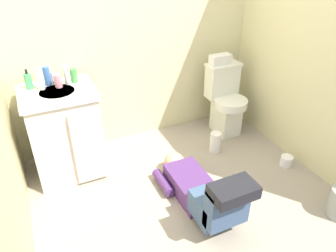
# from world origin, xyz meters

# --- Properties ---
(ground_plane) EXTENTS (2.94, 3.08, 0.04)m
(ground_plane) POSITION_xyz_m (0.00, 0.00, -0.02)
(ground_plane) COLOR gray
(wall_back) EXTENTS (2.60, 0.08, 2.40)m
(wall_back) POSITION_xyz_m (0.00, 1.08, 1.20)
(wall_back) COLOR beige
(wall_back) RESTS_ON ground_plane
(wall_right) EXTENTS (0.08, 2.08, 2.40)m
(wall_right) POSITION_xyz_m (1.26, 0.00, 1.20)
(wall_right) COLOR beige
(wall_right) RESTS_ON ground_plane
(toilet) EXTENTS (0.36, 0.46, 0.75)m
(toilet) POSITION_xyz_m (0.87, 0.73, 0.37)
(toilet) COLOR silver
(toilet) RESTS_ON ground_plane
(vanity_cabinet) EXTENTS (0.60, 0.53, 0.82)m
(vanity_cabinet) POSITION_xyz_m (-0.81, 0.70, 0.42)
(vanity_cabinet) COLOR beige
(vanity_cabinet) RESTS_ON ground_plane
(faucet) EXTENTS (0.02, 0.02, 0.10)m
(faucet) POSITION_xyz_m (-0.82, 0.85, 0.87)
(faucet) COLOR silver
(faucet) RESTS_ON vanity_cabinet
(person_plumber) EXTENTS (0.39, 1.06, 0.52)m
(person_plumber) POSITION_xyz_m (0.05, -0.22, 0.18)
(person_plumber) COLOR #512D6B
(person_plumber) RESTS_ON ground_plane
(tissue_box) EXTENTS (0.22, 0.11, 0.10)m
(tissue_box) POSITION_xyz_m (0.82, 0.82, 0.80)
(tissue_box) COLOR silver
(tissue_box) RESTS_ON toilet
(soap_dispenser) EXTENTS (0.06, 0.06, 0.17)m
(soap_dispenser) POSITION_xyz_m (-1.01, 0.83, 0.89)
(soap_dispenser) COLOR #439A63
(soap_dispenser) RESTS_ON vanity_cabinet
(bottle_white) EXTENTS (0.05, 0.05, 0.18)m
(bottle_white) POSITION_xyz_m (-0.92, 0.78, 0.91)
(bottle_white) COLOR silver
(bottle_white) RESTS_ON vanity_cabinet
(bottle_blue) EXTENTS (0.05, 0.05, 0.16)m
(bottle_blue) POSITION_xyz_m (-0.86, 0.84, 0.90)
(bottle_blue) COLOR #3E6CBD
(bottle_blue) RESTS_ON vanity_cabinet
(bottle_pink) EXTENTS (0.06, 0.06, 0.11)m
(bottle_pink) POSITION_xyz_m (-0.79, 0.76, 0.88)
(bottle_pink) COLOR pink
(bottle_pink) RESTS_ON vanity_cabinet
(bottle_clear) EXTENTS (0.05, 0.05, 0.17)m
(bottle_clear) POSITION_xyz_m (-0.70, 0.80, 0.90)
(bottle_clear) COLOR silver
(bottle_clear) RESTS_ON vanity_cabinet
(bottle_green) EXTENTS (0.06, 0.06, 0.12)m
(bottle_green) POSITION_xyz_m (-0.65, 0.81, 0.88)
(bottle_green) COLOR #469B48
(bottle_green) RESTS_ON vanity_cabinet
(paper_towel_roll) EXTENTS (0.11, 0.11, 0.21)m
(paper_towel_roll) POSITION_xyz_m (0.57, 0.41, 0.10)
(paper_towel_roll) COLOR white
(paper_towel_roll) RESTS_ON ground_plane
(toilet_paper_roll) EXTENTS (0.11, 0.11, 0.10)m
(toilet_paper_roll) POSITION_xyz_m (1.06, -0.08, 0.05)
(toilet_paper_roll) COLOR white
(toilet_paper_roll) RESTS_ON ground_plane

